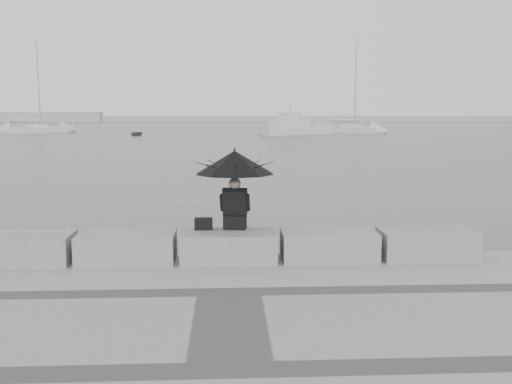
{
  "coord_description": "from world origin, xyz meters",
  "views": [
    {
      "loc": [
        -0.01,
        -9.84,
        3.02
      ],
      "look_at": [
        0.63,
        3.0,
        1.19
      ],
      "focal_mm": 40.0,
      "sensor_mm": 36.0,
      "label": 1
    }
  ],
  "objects": [
    {
      "name": "stone_block_centre",
      "position": [
        0.0,
        -0.45,
        0.75
      ],
      "size": [
        1.6,
        0.8,
        0.5
      ],
      "primitive_type": "cube",
      "color": "slate",
      "rests_on": "promenade"
    },
    {
      "name": "stone_block_right",
      "position": [
        1.7,
        -0.45,
        0.75
      ],
      "size": [
        1.6,
        0.8,
        0.5
      ],
      "primitive_type": "cube",
      "color": "slate",
      "rests_on": "promenade"
    },
    {
      "name": "stone_block_far_right",
      "position": [
        3.4,
        -0.45,
        0.75
      ],
      "size": [
        1.6,
        0.8,
        0.5
      ],
      "primitive_type": "cube",
      "color": "slate",
      "rests_on": "promenade"
    },
    {
      "name": "sailboat_left",
      "position": [
        -26.43,
        71.13,
        0.52
      ],
      "size": [
        8.18,
        5.91,
        12.9
      ],
      "rotation": [
        0.0,
        0.0,
        0.49
      ],
      "color": "silver",
      "rests_on": "ground"
    },
    {
      "name": "motor_cruiser",
      "position": [
        8.82,
        63.44,
        0.89
      ],
      "size": [
        9.83,
        6.87,
        4.5
      ],
      "rotation": [
        0.0,
        0.0,
        0.47
      ],
      "color": "silver",
      "rests_on": "ground"
    },
    {
      "name": "dinghy",
      "position": [
        -11.32,
        61.92,
        0.27
      ],
      "size": [
        3.28,
        1.49,
        0.55
      ],
      "primitive_type": "imported",
      "rotation": [
        0.0,
        0.0,
        -0.04
      ],
      "color": "slate",
      "rests_on": "ground"
    },
    {
      "name": "sailboat_right",
      "position": [
        17.26,
        69.24,
        0.52
      ],
      "size": [
        7.74,
        6.52,
        12.9
      ],
      "rotation": [
        0.0,
        0.0,
        -0.63
      ],
      "color": "silver",
      "rests_on": "ground"
    },
    {
      "name": "bag",
      "position": [
        -0.43,
        -0.2,
        1.1
      ],
      "size": [
        0.31,
        0.17,
        0.2
      ],
      "primitive_type": "cube",
      "color": "black",
      "rests_on": "stone_block_centre"
    },
    {
      "name": "seated_person",
      "position": [
        0.11,
        -0.13,
        2.04
      ],
      "size": [
        1.38,
        1.38,
        1.39
      ],
      "rotation": [
        0.0,
        0.0,
        -0.16
      ],
      "color": "black",
      "rests_on": "stone_block_centre"
    },
    {
      "name": "stone_block_far_left",
      "position": [
        -3.4,
        -0.45,
        0.75
      ],
      "size": [
        1.6,
        0.8,
        0.5
      ],
      "primitive_type": "cube",
      "color": "slate",
      "rests_on": "promenade"
    },
    {
      "name": "distant_landmass",
      "position": [
        -8.14,
        154.51,
        0.9
      ],
      "size": [
        180.0,
        8.0,
        2.8
      ],
      "color": "#A1A4A7",
      "rests_on": "ground"
    },
    {
      "name": "stone_block_left",
      "position": [
        -1.7,
        -0.45,
        0.75
      ],
      "size": [
        1.6,
        0.8,
        0.5
      ],
      "primitive_type": "cube",
      "color": "slate",
      "rests_on": "promenade"
    },
    {
      "name": "ground",
      "position": [
        0.0,
        0.0,
        0.0
      ],
      "size": [
        360.0,
        360.0,
        0.0
      ],
      "primitive_type": "plane",
      "color": "#424447",
      "rests_on": "ground"
    }
  ]
}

